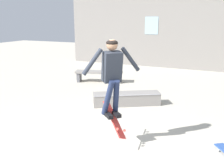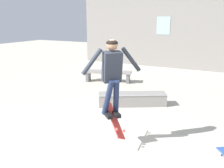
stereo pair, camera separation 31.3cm
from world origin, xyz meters
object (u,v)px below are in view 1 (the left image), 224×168
skater (112,71)px  skateboard_flipping (114,119)px  skate_ledge (127,99)px  park_bench (99,74)px

skater → skateboard_flipping: 0.99m
skate_ledge → skateboard_flipping: skateboard_flipping is taller
skate_ledge → skater: skater is taller
park_bench → skateboard_flipping: skateboard_flipping is taller
skater → skateboard_flipping: bearing=95.5°
skate_ledge → skateboard_flipping: (0.64, -2.40, 0.37)m
skater → park_bench: bearing=162.9°
park_bench → skater: skater is taller
park_bench → skateboard_flipping: size_ratio=3.12×
skate_ledge → skater: bearing=-106.4°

